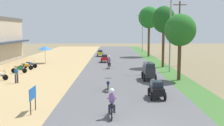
{
  "coord_description": "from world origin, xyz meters",
  "views": [
    {
      "loc": [
        -0.93,
        -12.3,
        4.9
      ],
      "look_at": [
        -0.82,
        17.77,
        1.32
      ],
      "focal_mm": 44.35,
      "sensor_mm": 36.0,
      "label": 1
    }
  ],
  "objects_px": {
    "parked_motorbike_sixth": "(25,66)",
    "street_signboard": "(32,95)",
    "median_tree_third": "(148,18)",
    "car_sedan_yellow": "(99,53)",
    "median_tree_nearest": "(179,30)",
    "streetlamp_mid": "(141,31)",
    "motorbike_ahead_fourth": "(108,62)",
    "pedestrian_on_shoulder": "(15,73)",
    "utility_pole_far": "(178,32)",
    "car_van_charcoal": "(148,70)",
    "streetlamp_near": "(169,30)",
    "parked_motorbike_fifth": "(18,69)",
    "car_hatchback_black": "(156,89)",
    "motorbike_ahead_third": "(107,84)",
    "utility_pole_near": "(163,30)",
    "motorbike_ahead_second": "(111,103)",
    "car_sedan_red": "(104,58)",
    "median_tree_second": "(163,20)",
    "vendor_umbrella": "(44,48)"
  },
  "relations": [
    {
      "from": "streetlamp_near",
      "to": "car_hatchback_black",
      "type": "bearing_deg",
      "value": -105.53
    },
    {
      "from": "car_sedan_red",
      "to": "car_hatchback_black",
      "type": "bearing_deg",
      "value": -79.09
    },
    {
      "from": "street_signboard",
      "to": "utility_pole_far",
      "type": "bearing_deg",
      "value": 57.86
    },
    {
      "from": "motorbike_ahead_third",
      "to": "car_sedan_yellow",
      "type": "bearing_deg",
      "value": 93.64
    },
    {
      "from": "median_tree_second",
      "to": "streetlamp_mid",
      "type": "bearing_deg",
      "value": 89.96
    },
    {
      "from": "pedestrian_on_shoulder",
      "to": "streetlamp_near",
      "type": "bearing_deg",
      "value": 24.56
    },
    {
      "from": "vendor_umbrella",
      "to": "streetlamp_mid",
      "type": "height_order",
      "value": "streetlamp_mid"
    },
    {
      "from": "parked_motorbike_sixth",
      "to": "vendor_umbrella",
      "type": "height_order",
      "value": "vendor_umbrella"
    },
    {
      "from": "parked_motorbike_sixth",
      "to": "street_signboard",
      "type": "height_order",
      "value": "street_signboard"
    },
    {
      "from": "car_sedan_red",
      "to": "median_tree_second",
      "type": "bearing_deg",
      "value": -34.58
    },
    {
      "from": "parked_motorbike_fifth",
      "to": "median_tree_nearest",
      "type": "bearing_deg",
      "value": -14.3
    },
    {
      "from": "parked_motorbike_sixth",
      "to": "street_signboard",
      "type": "relative_size",
      "value": 1.2
    },
    {
      "from": "car_hatchback_black",
      "to": "motorbike_ahead_third",
      "type": "height_order",
      "value": "car_hatchback_black"
    },
    {
      "from": "street_signboard",
      "to": "car_sedan_yellow",
      "type": "xyz_separation_m",
      "value": [
        2.5,
        34.98,
        -0.37
      ]
    },
    {
      "from": "median_tree_nearest",
      "to": "streetlamp_mid",
      "type": "xyz_separation_m",
      "value": [
        0.19,
        34.67,
        -0.13
      ]
    },
    {
      "from": "car_sedan_yellow",
      "to": "utility_pole_far",
      "type": "bearing_deg",
      "value": -48.99
    },
    {
      "from": "streetlamp_near",
      "to": "parked_motorbike_fifth",
      "type": "bearing_deg",
      "value": -176.48
    },
    {
      "from": "pedestrian_on_shoulder",
      "to": "car_sedan_red",
      "type": "xyz_separation_m",
      "value": [
        7.65,
        16.57,
        -0.22
      ]
    },
    {
      "from": "median_tree_third",
      "to": "motorbike_ahead_fourth",
      "type": "bearing_deg",
      "value": -113.49
    },
    {
      "from": "car_van_charcoal",
      "to": "car_sedan_red",
      "type": "bearing_deg",
      "value": 107.48
    },
    {
      "from": "motorbike_ahead_third",
      "to": "car_hatchback_black",
      "type": "bearing_deg",
      "value": -35.77
    },
    {
      "from": "median_tree_second",
      "to": "utility_pole_near",
      "type": "distance_m",
      "value": 15.14
    },
    {
      "from": "car_van_charcoal",
      "to": "street_signboard",
      "type": "bearing_deg",
      "value": -127.54
    },
    {
      "from": "car_van_charcoal",
      "to": "motorbike_ahead_second",
      "type": "bearing_deg",
      "value": -107.12
    },
    {
      "from": "street_signboard",
      "to": "motorbike_ahead_third",
      "type": "bearing_deg",
      "value": 53.65
    },
    {
      "from": "median_tree_nearest",
      "to": "motorbike_ahead_third",
      "type": "bearing_deg",
      "value": -144.75
    },
    {
      "from": "parked_motorbike_sixth",
      "to": "utility_pole_near",
      "type": "bearing_deg",
      "value": 41.02
    },
    {
      "from": "car_sedan_yellow",
      "to": "motorbike_ahead_second",
      "type": "xyz_separation_m",
      "value": [
        2.15,
        -35.93,
        0.11
      ]
    },
    {
      "from": "motorbike_ahead_third",
      "to": "parked_motorbike_sixth",
      "type": "bearing_deg",
      "value": 131.09
    },
    {
      "from": "motorbike_ahead_third",
      "to": "streetlamp_mid",
      "type": "bearing_deg",
      "value": 79.9
    },
    {
      "from": "vendor_umbrella",
      "to": "car_sedan_yellow",
      "type": "distance_m",
      "value": 12.97
    },
    {
      "from": "streetlamp_near",
      "to": "utility_pole_near",
      "type": "xyz_separation_m",
      "value": [
        2.76,
        18.93,
        -0.06
      ]
    },
    {
      "from": "car_sedan_red",
      "to": "motorbike_ahead_third",
      "type": "relative_size",
      "value": 1.26
    },
    {
      "from": "pedestrian_on_shoulder",
      "to": "streetlamp_mid",
      "type": "bearing_deg",
      "value": 66.92
    },
    {
      "from": "parked_motorbike_sixth",
      "to": "median_tree_second",
      "type": "distance_m",
      "value": 18.35
    },
    {
      "from": "median_tree_nearest",
      "to": "utility_pole_far",
      "type": "distance_m",
      "value": 11.53
    },
    {
      "from": "pedestrian_on_shoulder",
      "to": "motorbike_ahead_third",
      "type": "bearing_deg",
      "value": -20.6
    },
    {
      "from": "median_tree_second",
      "to": "median_tree_third",
      "type": "height_order",
      "value": "median_tree_third"
    },
    {
      "from": "street_signboard",
      "to": "streetlamp_near",
      "type": "bearing_deg",
      "value": 54.82
    },
    {
      "from": "motorbike_ahead_fourth",
      "to": "pedestrian_on_shoulder",
      "type": "bearing_deg",
      "value": -131.0
    },
    {
      "from": "median_tree_nearest",
      "to": "motorbike_ahead_third",
      "type": "xyz_separation_m",
      "value": [
        -6.85,
        -4.84,
        -4.3
      ]
    },
    {
      "from": "utility_pole_far",
      "to": "car_van_charcoal",
      "type": "xyz_separation_m",
      "value": [
        -5.55,
        -11.24,
        -3.56
      ]
    },
    {
      "from": "car_sedan_red",
      "to": "motorbike_ahead_second",
      "type": "bearing_deg",
      "value": -87.63
    },
    {
      "from": "pedestrian_on_shoulder",
      "to": "car_van_charcoal",
      "type": "relative_size",
      "value": 0.67
    },
    {
      "from": "utility_pole_far",
      "to": "car_sedan_yellow",
      "type": "distance_m",
      "value": 17.65
    },
    {
      "from": "utility_pole_near",
      "to": "parked_motorbike_fifth",
      "type": "bearing_deg",
      "value": -135.02
    },
    {
      "from": "streetlamp_mid",
      "to": "car_sedan_yellow",
      "type": "xyz_separation_m",
      "value": [
        -8.89,
        -10.45,
        -4.0
      ]
    },
    {
      "from": "median_tree_second",
      "to": "utility_pole_far",
      "type": "bearing_deg",
      "value": 35.03
    },
    {
      "from": "median_tree_third",
      "to": "car_sedan_yellow",
      "type": "bearing_deg",
      "value": -178.76
    },
    {
      "from": "parked_motorbike_fifth",
      "to": "streetlamp_near",
      "type": "xyz_separation_m",
      "value": [
        17.24,
        1.06,
        4.35
      ]
    }
  ]
}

